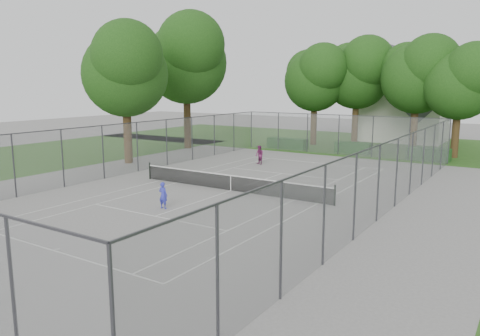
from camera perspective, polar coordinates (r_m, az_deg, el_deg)
The scene contains 18 objects.
ground at distance 27.30m, azimuth -1.14°, elevation -2.79°, with size 120.00×120.00×0.00m, color slate.
grass_far at distance 50.69m, azimuth 15.52°, elevation 2.85°, with size 60.00×20.00×0.00m, color #254E16.
grass_left at distance 43.40m, azimuth -26.01°, elevation 1.02°, with size 16.00×40.00×0.00m, color #254E16.
court_markings at distance 27.30m, azimuth -1.14°, elevation -2.78°, with size 11.03×23.83×0.01m.
tennis_net at distance 27.19m, azimuth -1.14°, elevation -1.74°, with size 12.87×0.10×1.10m.
perimeter_fence at distance 26.96m, azimuth -1.15°, elevation 0.96°, with size 18.08×34.08×3.52m.
tree_far_left at distance 48.54m, azimuth 9.20°, elevation 11.03°, with size 7.06×6.45×10.15m.
tree_far_midleft at distance 49.42m, azimuth 14.18°, elevation 11.42°, with size 7.57×6.91×10.88m.
tree_far_midright at distance 45.46m, azimuth 20.92°, elevation 10.84°, with size 7.27×6.64×10.45m.
tree_far_right at distance 43.20m, azimuth 25.33°, elevation 9.75°, with size 6.62×6.05×9.52m.
tree_side_back at distance 45.56m, azimuth -6.56°, elevation 13.40°, with size 8.86×8.09×12.74m.
tree_side_front at distance 37.47m, azimuth -13.85°, elevation 11.88°, with size 7.53×6.87×10.82m.
hedge_left at distance 45.68m, azimuth 5.80°, elevation 3.02°, with size 3.93×1.18×0.98m, color #184315.
hedge_mid at distance 43.42m, azimuth 13.57°, elevation 2.43°, with size 3.17×0.91×1.00m, color #184315.
hedge_right at distance 41.26m, azimuth 22.01°, elevation 1.58°, with size 3.33×1.22×1.00m, color #184315.
house at distance 54.27m, azimuth 19.45°, elevation 7.57°, with size 8.41×6.52×10.47m.
girl_player at distance 23.61m, azimuth -9.35°, elevation -3.30°, with size 0.49×0.32×1.35m, color #3135B8.
woman_player at distance 36.21m, azimuth 2.38°, elevation 1.60°, with size 0.72×0.56×1.48m, color #732658.
Camera 1 is at (14.87, -22.07, 6.10)m, focal length 35.00 mm.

